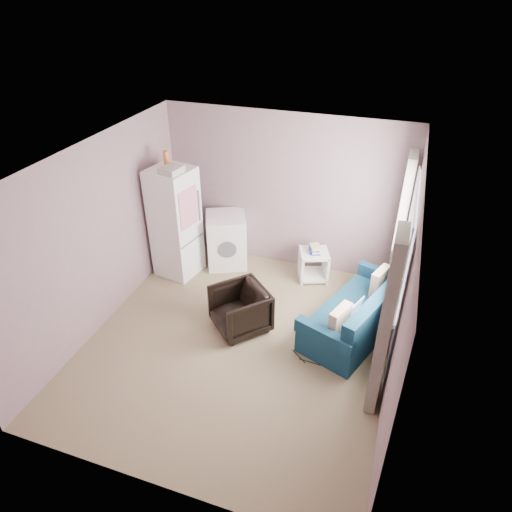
{
  "coord_description": "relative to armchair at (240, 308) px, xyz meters",
  "views": [
    {
      "loc": [
        1.68,
        -4.18,
        4.19
      ],
      "look_at": [
        0.05,
        0.6,
        1.0
      ],
      "focal_mm": 32.0,
      "sensor_mm": 36.0,
      "label": 1
    }
  ],
  "objects": [
    {
      "name": "room",
      "position": [
        0.09,
        -0.28,
        0.91
      ],
      "size": [
        3.84,
        4.24,
        2.54
      ],
      "color": "#9A8565",
      "rests_on": "ground"
    },
    {
      "name": "armchair",
      "position": [
        0.0,
        0.0,
        0.0
      ],
      "size": [
        0.92,
        0.92,
        0.69
      ],
      "primitive_type": "imported",
      "rotation": [
        0.0,
        0.0,
        -0.76
      ],
      "color": "black",
      "rests_on": "ground"
    },
    {
      "name": "fridge",
      "position": [
        -1.42,
        1.0,
        0.54
      ],
      "size": [
        0.71,
        0.7,
        1.99
      ],
      "rotation": [
        0.0,
        0.0,
        -0.19
      ],
      "color": "white",
      "rests_on": "ground"
    },
    {
      "name": "washing_machine",
      "position": [
        -0.78,
        1.47,
        0.11
      ],
      "size": [
        0.82,
        0.82,
        0.88
      ],
      "rotation": [
        0.0,
        0.0,
        0.42
      ],
      "color": "white",
      "rests_on": "ground"
    },
    {
      "name": "side_table",
      "position": [
        0.67,
        1.49,
        -0.07
      ],
      "size": [
        0.56,
        0.56,
        0.59
      ],
      "rotation": [
        0.0,
        0.0,
        0.36
      ],
      "color": "white",
      "rests_on": "ground"
    },
    {
      "name": "sofa",
      "position": [
        1.53,
        0.42,
        -0.06
      ],
      "size": [
        1.35,
        1.9,
        0.78
      ],
      "rotation": [
        0.0,
        0.0,
        -0.36
      ],
      "color": "navy",
      "rests_on": "ground"
    },
    {
      "name": "window_dressing",
      "position": [
        1.85,
        0.42,
        0.76
      ],
      "size": [
        0.17,
        2.62,
        2.18
      ],
      "color": "white",
      "rests_on": "ground"
    },
    {
      "name": "floor_cables",
      "position": [
        0.97,
        -0.31,
        -0.34
      ],
      "size": [
        0.41,
        0.19,
        0.01
      ],
      "rotation": [
        0.0,
        0.0,
        -0.34
      ],
      "color": "black",
      "rests_on": "ground"
    }
  ]
}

